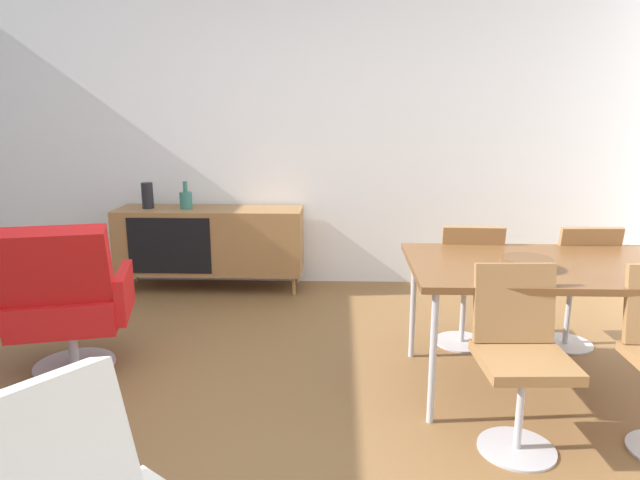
{
  "coord_description": "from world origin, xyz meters",
  "views": [
    {
      "loc": [
        0.53,
        -2.45,
        1.57
      ],
      "look_at": [
        0.43,
        0.49,
        0.87
      ],
      "focal_mm": 31.58,
      "sensor_mm": 36.0,
      "label": 1
    }
  ],
  "objects": [
    {
      "name": "dining_chair_back_right",
      "position": [
        2.08,
        1.11,
        0.47
      ],
      "size": [
        0.42,
        0.44,
        0.86
      ],
      "color": "#9E7042",
      "rests_on": "ground_plane"
    },
    {
      "name": "vase_cobalt",
      "position": [
        -0.79,
        2.3,
        0.8
      ],
      "size": [
        0.11,
        0.11,
        0.24
      ],
      "color": "#337266",
      "rests_on": "sideboard"
    },
    {
      "name": "wall_back",
      "position": [
        0.0,
        2.6,
        1.4
      ],
      "size": [
        6.8,
        0.12,
        2.8
      ],
      "primitive_type": "cube",
      "color": "white",
      "rests_on": "ground_plane"
    },
    {
      "name": "dining_chair_front_left",
      "position": [
        1.37,
        -0.01,
        0.47
      ],
      "size": [
        0.42,
        0.44,
        0.86
      ],
      "color": "#9E7042",
      "rests_on": "ground_plane"
    },
    {
      "name": "dining_table",
      "position": [
        1.72,
        0.55,
        0.7
      ],
      "size": [
        1.6,
        0.9,
        0.74
      ],
      "color": "brown",
      "rests_on": "ground_plane"
    },
    {
      "name": "dining_chair_back_left",
      "position": [
        1.37,
        1.11,
        0.47
      ],
      "size": [
        0.42,
        0.44,
        0.86
      ],
      "color": "#9E7042",
      "rests_on": "ground_plane"
    },
    {
      "name": "ground_plane",
      "position": [
        0.0,
        0.0,
        0.0
      ],
      "size": [
        8.32,
        8.32,
        0.0
      ],
      "primitive_type": "plane",
      "color": "brown"
    },
    {
      "name": "lounge_chair_red",
      "position": [
        -1.09,
        0.66,
        0.47
      ],
      "size": [
        0.82,
        0.78,
        0.95
      ],
      "color": "red",
      "rests_on": "ground_plane"
    },
    {
      "name": "sideboard",
      "position": [
        -0.6,
        2.3,
        0.44
      ],
      "size": [
        1.6,
        0.45,
        0.72
      ],
      "color": "olive",
      "rests_on": "ground_plane"
    },
    {
      "name": "wooden_bowl_on_table",
      "position": [
        1.52,
        0.43,
        0.77
      ],
      "size": [
        0.26,
        0.26,
        0.06
      ],
      "primitive_type": "cylinder",
      "color": "brown",
      "rests_on": "dining_table"
    },
    {
      "name": "vase_sculptural_dark",
      "position": [
        -1.12,
        2.3,
        0.83
      ],
      "size": [
        0.1,
        0.1,
        0.22
      ],
      "color": "black",
      "rests_on": "sideboard"
    }
  ]
}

